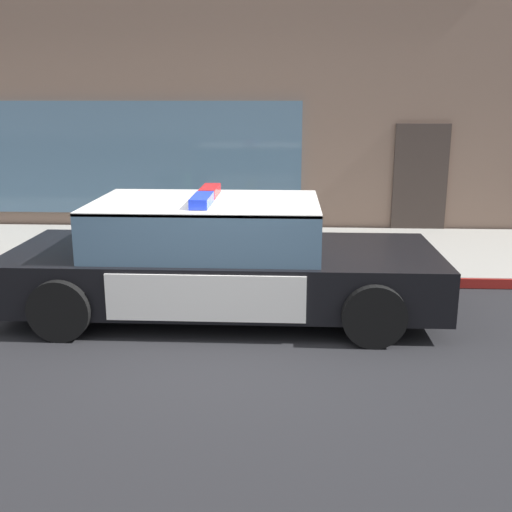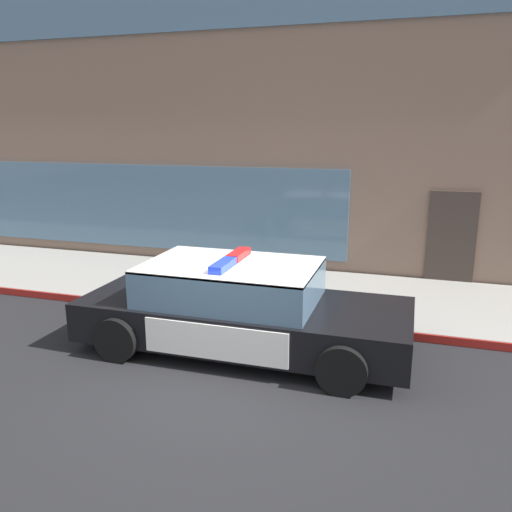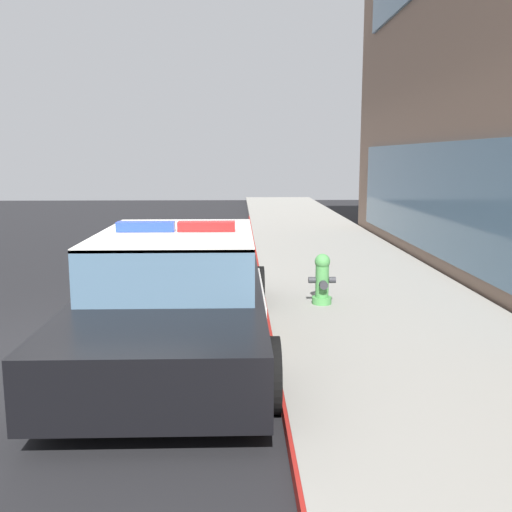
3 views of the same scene
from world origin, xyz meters
TOP-DOWN VIEW (x-y plane):
  - ground at (0.00, 0.00)m, footprint 48.00×48.00m
  - sidewalk at (0.00, 3.73)m, footprint 48.00×3.29m
  - curb_red_paint at (0.00, 2.07)m, footprint 28.80×0.04m
  - police_cruiser at (-0.16, 0.96)m, footprint 5.07×2.18m
  - fire_hydrant at (-1.67, 2.88)m, footprint 0.34×0.39m

SIDE VIEW (x-z plane):
  - ground at x=0.00m, z-range 0.00..0.00m
  - sidewalk at x=0.00m, z-range 0.00..0.15m
  - curb_red_paint at x=0.00m, z-range 0.01..0.14m
  - fire_hydrant at x=-1.67m, z-range 0.14..0.86m
  - police_cruiser at x=-0.16m, z-range -0.07..1.43m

